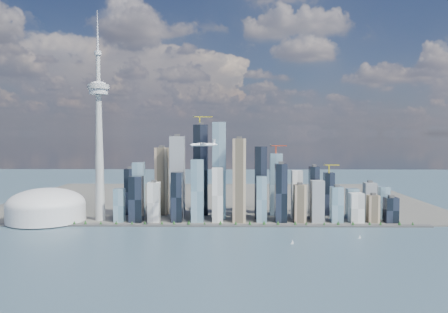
{
  "coord_description": "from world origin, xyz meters",
  "views": [
    {
      "loc": [
        44.69,
        -835.81,
        232.72
      ],
      "look_at": [
        30.18,
        260.0,
        175.29
      ],
      "focal_mm": 35.0,
      "sensor_mm": 36.0,
      "label": 1
    }
  ],
  "objects_px": {
    "dome_stadium": "(46,207)",
    "airplane": "(204,144)",
    "sailboat_west": "(292,242)",
    "needle_tower": "(99,132)",
    "sailboat_east": "(360,237)"
  },
  "relations": [
    {
      "from": "needle_tower",
      "to": "sailboat_east",
      "type": "relative_size",
      "value": 60.55
    },
    {
      "from": "airplane",
      "to": "sailboat_east",
      "type": "bearing_deg",
      "value": -26.1
    },
    {
      "from": "needle_tower",
      "to": "airplane",
      "type": "height_order",
      "value": "needle_tower"
    },
    {
      "from": "airplane",
      "to": "sailboat_west",
      "type": "height_order",
      "value": "airplane"
    },
    {
      "from": "sailboat_east",
      "to": "sailboat_west",
      "type": "bearing_deg",
      "value": -152.19
    },
    {
      "from": "dome_stadium",
      "to": "sailboat_west",
      "type": "distance_m",
      "value": 657.63
    },
    {
      "from": "sailboat_west",
      "to": "needle_tower",
      "type": "bearing_deg",
      "value": 156.64
    },
    {
      "from": "sailboat_west",
      "to": "sailboat_east",
      "type": "height_order",
      "value": "sailboat_west"
    },
    {
      "from": "airplane",
      "to": "sailboat_west",
      "type": "bearing_deg",
      "value": -45.51
    },
    {
      "from": "dome_stadium",
      "to": "sailboat_east",
      "type": "height_order",
      "value": "dome_stadium"
    },
    {
      "from": "dome_stadium",
      "to": "sailboat_east",
      "type": "bearing_deg",
      "value": -12.69
    },
    {
      "from": "dome_stadium",
      "to": "airplane",
      "type": "bearing_deg",
      "value": -16.69
    },
    {
      "from": "dome_stadium",
      "to": "sailboat_east",
      "type": "xyz_separation_m",
      "value": [
        773.82,
        -174.27,
        -36.52
      ]
    },
    {
      "from": "needle_tower",
      "to": "sailboat_west",
      "type": "bearing_deg",
      "value": -26.3
    },
    {
      "from": "dome_stadium",
      "to": "airplane",
      "type": "height_order",
      "value": "airplane"
    }
  ]
}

